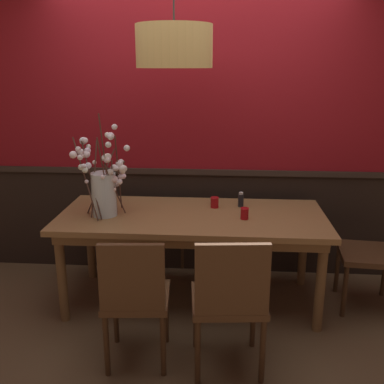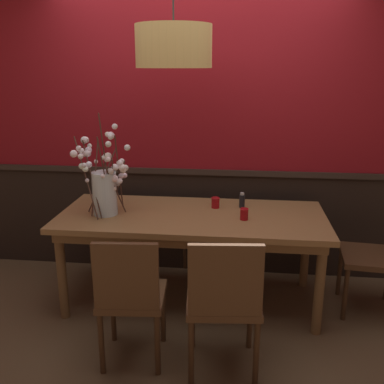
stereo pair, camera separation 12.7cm
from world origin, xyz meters
name	(u,v)px [view 1 (the left image)]	position (x,y,z in m)	size (l,w,h in m)	color
ground_plane	(192,300)	(0.00, 0.00, 0.00)	(24.00, 24.00, 0.00)	brown
back_wall	(197,125)	(0.00, 0.64, 1.36)	(5.63, 0.14, 2.73)	black
dining_table	(192,224)	(0.00, 0.00, 0.67)	(2.06, 0.89, 0.75)	olive
chair_head_east_end	(379,248)	(1.46, 0.02, 0.50)	(0.48, 0.49, 0.88)	#4C301C
chair_near_side_left	(135,295)	(-0.29, -0.83, 0.50)	(0.44, 0.43, 0.89)	#4C301C
chair_near_side_right	(229,298)	(0.29, -0.85, 0.52)	(0.49, 0.46, 0.92)	#4C301C
chair_far_side_right	(231,208)	(0.31, 0.85, 0.53)	(0.45, 0.43, 0.95)	#4C301C
chair_far_side_left	(166,209)	(-0.31, 0.83, 0.51)	(0.47, 0.42, 0.90)	#4C301C
vase_with_blossoms	(104,188)	(-0.66, -0.07, 0.97)	(0.43, 0.38, 0.79)	silver
candle_holder_nearer_center	(245,213)	(0.40, -0.08, 0.80)	(0.07, 0.07, 0.09)	#9E0F14
candle_holder_nearer_edge	(215,202)	(0.17, 0.18, 0.80)	(0.07, 0.07, 0.09)	#9E0F14
condiment_bottle	(241,200)	(0.38, 0.22, 0.81)	(0.05, 0.05, 0.12)	black
pendant_lamp	(174,46)	(-0.11, -0.10, 1.99)	(0.52, 0.52, 0.89)	tan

